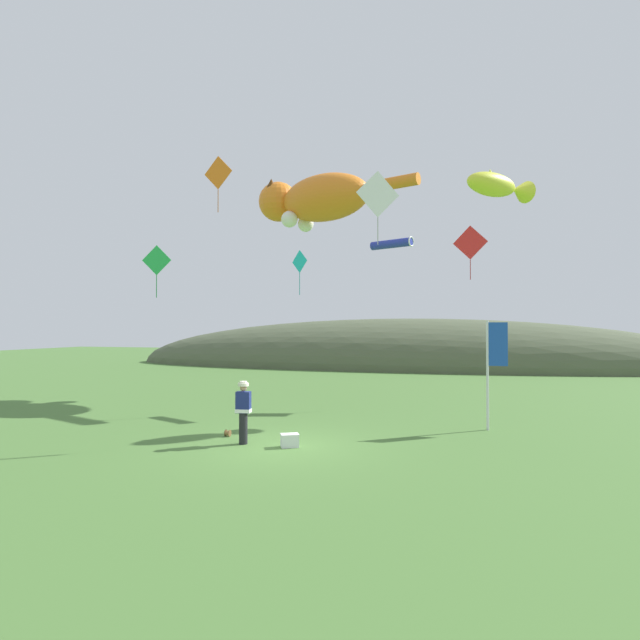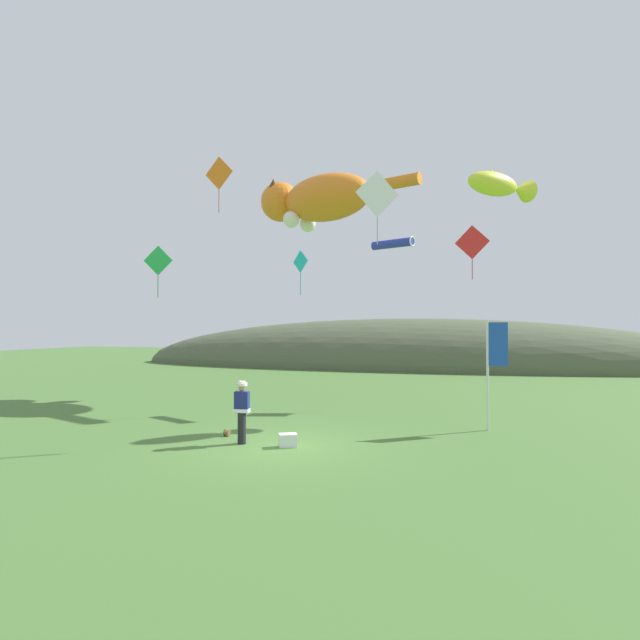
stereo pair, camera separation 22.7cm
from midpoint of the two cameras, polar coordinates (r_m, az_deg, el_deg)
ground_plane at (r=14.29m, az=-4.29°, el=-14.20°), size 120.00×120.00×0.00m
distant_hill_ridge at (r=43.50m, az=10.14°, el=-5.23°), size 50.26×13.46×8.19m
festival_attendant at (r=14.52m, az=-8.47°, el=-10.14°), size 0.45×0.32×1.77m
kite_spool at (r=15.72m, az=-10.17°, el=-12.58°), size 0.15×0.20×0.20m
picnic_cooler at (r=14.17m, az=-3.22°, el=-13.56°), size 0.58×0.52×0.36m
festival_banner_pole at (r=16.97m, az=19.53°, el=-4.22°), size 0.66×0.08×3.51m
kite_giant_cat at (r=25.67m, az=-0.17°, el=13.56°), size 8.62×3.94×2.71m
kite_fish_windsock at (r=20.92m, az=20.11°, el=14.27°), size 2.91×3.05×1.02m
kite_tube_streamer at (r=21.48m, az=8.67°, el=8.62°), size 1.92×1.09×0.44m
kite_diamond_teal at (r=20.48m, az=-1.93°, el=6.63°), size 0.80×0.51×1.84m
kite_diamond_white at (r=16.93m, az=6.96°, el=14.08°), size 1.29×0.85×2.43m
kite_diamond_green at (r=21.30m, az=-17.73°, el=6.45°), size 1.20×0.25×2.12m
kite_diamond_orange at (r=20.70m, az=-11.15°, el=16.11°), size 1.30×0.22×2.21m
kite_diamond_red at (r=23.44m, az=17.26°, el=8.46°), size 1.50×0.30×2.42m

